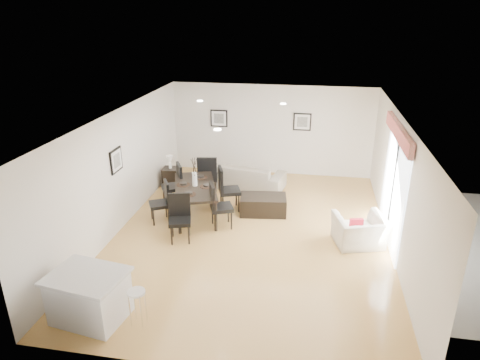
% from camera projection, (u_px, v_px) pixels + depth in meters
% --- Properties ---
extents(ground, '(8.00, 8.00, 0.00)m').
position_uv_depth(ground, '(251.00, 234.00, 9.65)').
color(ground, tan).
rests_on(ground, ground).
extents(wall_back, '(6.00, 0.04, 2.70)m').
position_uv_depth(wall_back, '(271.00, 130.00, 12.80)').
color(wall_back, silver).
rests_on(wall_back, ground).
extents(wall_front, '(6.00, 0.04, 2.70)m').
position_uv_depth(wall_front, '(206.00, 291.00, 5.49)').
color(wall_front, silver).
rests_on(wall_front, ground).
extents(wall_left, '(0.04, 8.00, 2.70)m').
position_uv_depth(wall_left, '(120.00, 170.00, 9.63)').
color(wall_left, silver).
rests_on(wall_left, ground).
extents(wall_right, '(0.04, 8.00, 2.70)m').
position_uv_depth(wall_right, '(398.00, 188.00, 8.66)').
color(wall_right, silver).
rests_on(wall_right, ground).
extents(ceiling, '(6.00, 8.00, 0.02)m').
position_uv_depth(ceiling, '(252.00, 116.00, 8.64)').
color(ceiling, white).
rests_on(ceiling, wall_back).
extents(sofa, '(2.48, 1.32, 0.69)m').
position_uv_depth(sofa, '(243.00, 175.00, 12.12)').
color(sofa, gray).
rests_on(sofa, ground).
extents(armchair, '(1.23, 1.15, 0.67)m').
position_uv_depth(armchair, '(360.00, 231.00, 9.09)').
color(armchair, silver).
rests_on(armchair, ground).
extents(dining_table, '(1.49, 2.08, 0.78)m').
position_uv_depth(dining_table, '(195.00, 189.00, 10.28)').
color(dining_table, black).
rests_on(dining_table, ground).
extents(dining_chair_wnear, '(0.60, 0.60, 1.00)m').
position_uv_depth(dining_chair_wnear, '(163.00, 200.00, 10.05)').
color(dining_chair_wnear, black).
rests_on(dining_chair_wnear, ground).
extents(dining_chair_wfar, '(0.67, 0.67, 1.09)m').
position_uv_depth(dining_chair_wfar, '(175.00, 183.00, 10.89)').
color(dining_chair_wfar, black).
rests_on(dining_chair_wfar, ground).
extents(dining_chair_enear, '(0.63, 0.63, 1.08)m').
position_uv_depth(dining_chair_enear, '(218.00, 203.00, 9.74)').
color(dining_chair_enear, black).
rests_on(dining_chair_enear, ground).
extents(dining_chair_efar, '(0.65, 0.65, 1.13)m').
position_uv_depth(dining_chair_efar, '(226.00, 187.00, 10.60)').
color(dining_chair_efar, black).
rests_on(dining_chair_efar, ground).
extents(dining_chair_head, '(0.57, 0.57, 1.04)m').
position_uv_depth(dining_chair_head, '(180.00, 215.00, 9.26)').
color(dining_chair_head, black).
rests_on(dining_chair_head, ground).
extents(dining_chair_foot, '(0.60, 0.60, 1.15)m').
position_uv_depth(dining_chair_foot, '(208.00, 174.00, 11.35)').
color(dining_chair_foot, black).
rests_on(dining_chair_foot, ground).
extents(vase, '(0.91, 1.39, 0.71)m').
position_uv_depth(vase, '(195.00, 174.00, 10.14)').
color(vase, white).
rests_on(vase, dining_table).
extents(coffee_table, '(1.20, 0.80, 0.45)m').
position_uv_depth(coffee_table, '(263.00, 205.00, 10.56)').
color(coffee_table, black).
rests_on(coffee_table, ground).
extents(side_table, '(0.46, 0.46, 0.57)m').
position_uv_depth(side_table, '(171.00, 178.00, 12.10)').
color(side_table, black).
rests_on(side_table, ground).
extents(table_lamp, '(0.19, 0.19, 0.36)m').
position_uv_depth(table_lamp, '(170.00, 160.00, 11.91)').
color(table_lamp, white).
rests_on(table_lamp, side_table).
extents(cushion, '(0.29, 0.15, 0.28)m').
position_uv_depth(cushion, '(356.00, 225.00, 8.94)').
color(cushion, maroon).
rests_on(cushion, armchair).
extents(kitchen_island, '(1.31, 1.08, 0.83)m').
position_uv_depth(kitchen_island, '(89.00, 296.00, 6.88)').
color(kitchen_island, silver).
rests_on(kitchen_island, ground).
extents(bar_stool, '(0.28, 0.28, 0.62)m').
position_uv_depth(bar_stool, '(137.00, 296.00, 6.71)').
color(bar_stool, white).
rests_on(bar_stool, ground).
extents(framed_print_back_left, '(0.52, 0.04, 0.52)m').
position_uv_depth(framed_print_back_left, '(219.00, 118.00, 12.92)').
color(framed_print_back_left, black).
rests_on(framed_print_back_left, wall_back).
extents(framed_print_back_right, '(0.52, 0.04, 0.52)m').
position_uv_depth(framed_print_back_right, '(302.00, 122.00, 12.52)').
color(framed_print_back_right, black).
rests_on(framed_print_back_right, wall_back).
extents(framed_print_left_wall, '(0.04, 0.52, 0.52)m').
position_uv_depth(framed_print_left_wall, '(116.00, 160.00, 9.33)').
color(framed_print_left_wall, black).
rests_on(framed_print_left_wall, wall_left).
extents(sliding_door, '(0.12, 2.70, 2.57)m').
position_uv_depth(sliding_door, '(395.00, 168.00, 8.83)').
color(sliding_door, white).
rests_on(sliding_door, wall_right).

